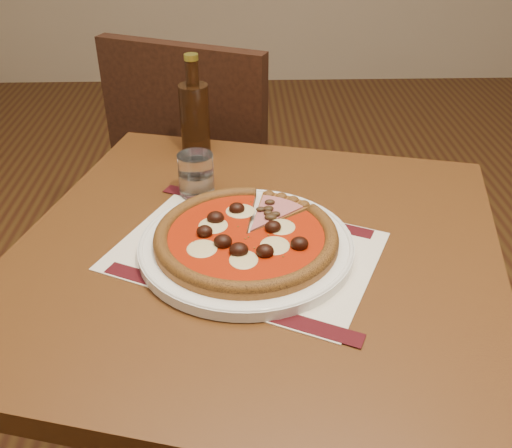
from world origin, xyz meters
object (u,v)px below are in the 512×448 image
at_px(chair_far, 207,175).
at_px(water_glass, 196,175).
at_px(table, 256,293).
at_px(bottle, 195,114).
at_px(pizza, 246,236).
at_px(plate, 246,246).

relative_size(chair_far, water_glass, 11.27).
bearing_deg(table, bottle, 107.73).
bearing_deg(table, water_glass, 121.30).
relative_size(chair_far, pizza, 3.11).
xyz_separation_m(chair_far, bottle, (-0.00, -0.29, 0.30)).
relative_size(table, bottle, 4.54).
bearing_deg(chair_far, plate, 122.66).
bearing_deg(plate, table, 44.40).
distance_m(pizza, bottle, 0.41).
bearing_deg(water_glass, table, -58.70).
bearing_deg(plate, chair_far, 98.58).
height_order(chair_far, water_glass, chair_far).
bearing_deg(water_glass, pizza, -64.98).
relative_size(pizza, water_glass, 3.62).
distance_m(plate, water_glass, 0.22).
relative_size(table, plate, 2.76).
height_order(table, plate, plate).
relative_size(table, water_glass, 11.70).
relative_size(plate, pizza, 1.17).
xyz_separation_m(chair_far, plate, (0.10, -0.69, 0.23)).
xyz_separation_m(table, plate, (-0.02, -0.02, 0.11)).
bearing_deg(bottle, water_glass, -86.43).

